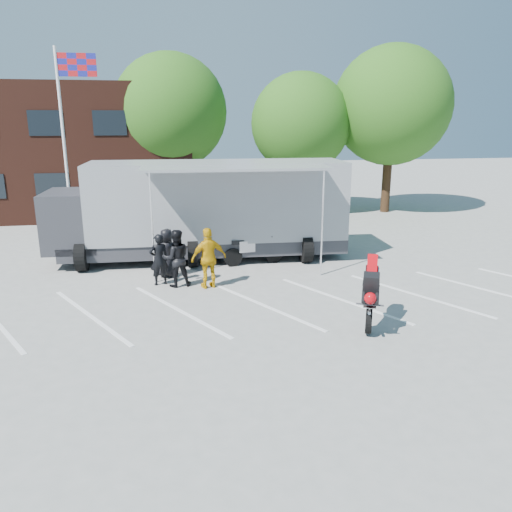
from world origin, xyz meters
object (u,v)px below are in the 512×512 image
object	(u,v)px
tree_right	(392,106)
parked_motorcycle	(254,264)
tree_left	(170,112)
spectator_leather_a	(167,253)
flagpole	(68,123)
spectator_hivis	(209,258)
spectator_leather_c	(176,258)
spectator_leather_b	(159,259)
stunt_bike_rider	(368,324)
transporter_truck	(206,258)
tree_mid	(301,124)

from	to	relation	value
tree_right	parked_motorcycle	xyz separation A→B (m)	(-9.34, -9.34, -5.88)
tree_left	spectator_leather_a	xyz separation A→B (m)	(-0.47, -11.82, -4.73)
flagpole	tree_left	bearing A→B (deg)	54.72
spectator_hivis	tree_right	bearing A→B (deg)	-148.10
tree_right	spectator_leather_a	xyz separation A→B (m)	(-12.47, -10.32, -5.04)
spectator_hivis	spectator_leather_c	bearing A→B (deg)	-32.89
flagpole	spectator_leather_b	distance (m)	8.58
spectator_leather_c	spectator_leather_b	bearing A→B (deg)	-32.76
flagpole	stunt_bike_rider	size ratio (longest dim) A/B	3.85
tree_right	parked_motorcycle	bearing A→B (deg)	-134.98
parked_motorcycle	spectator_leather_a	xyz separation A→B (m)	(-3.13, -0.97, 0.84)
spectator_leather_a	spectator_leather_b	distance (m)	0.82
transporter_truck	spectator_hivis	distance (m)	3.66
tree_left	spectator_leather_b	world-z (taller)	tree_left
flagpole	stunt_bike_rider	distance (m)	14.94
parked_motorcycle	tree_right	bearing A→B (deg)	-53.22
spectator_leather_a	spectator_leather_b	size ratio (longest dim) A/B	0.99
tree_left	parked_motorcycle	distance (m)	12.48
transporter_truck	spectator_leather_b	distance (m)	3.51
tree_mid	spectator_leather_c	xyz separation A→B (m)	(-7.18, -11.85, -4.02)
tree_mid	spectator_leather_c	bearing A→B (deg)	-121.23
tree_mid	spectator_leather_b	xyz separation A→B (m)	(-7.73, -11.59, -4.10)
spectator_leather_b	tree_mid	bearing A→B (deg)	-140.13
flagpole	tree_right	world-z (taller)	tree_right
tree_mid	stunt_bike_rider	world-z (taller)	tree_mid
tree_right	stunt_bike_rider	bearing A→B (deg)	-115.46
spectator_leather_a	spectator_leather_c	size ratio (longest dim) A/B	0.90
flagpole	spectator_hivis	size ratio (longest dim) A/B	4.12
tree_mid	spectator_hivis	bearing A→B (deg)	-116.88
spectator_leather_c	tree_right	bearing A→B (deg)	-144.56
tree_right	spectator_leather_c	bearing A→B (deg)	-137.03
spectator_leather_c	spectator_leather_a	bearing A→B (deg)	-81.93
spectator_leather_a	spectator_hivis	size ratio (longest dim) A/B	0.86
flagpole	parked_motorcycle	bearing A→B (deg)	-35.05
tree_mid	parked_motorcycle	distance (m)	11.84
tree_right	spectator_hivis	bearing A→B (deg)	-133.72
transporter_truck	spectator_leather_b	xyz separation A→B (m)	(-1.74, -2.93, 0.84)
tree_left	spectator_leather_a	size ratio (longest dim) A/B	5.17
transporter_truck	spectator_leather_c	distance (m)	3.52
tree_mid	spectator_leather_b	bearing A→B (deg)	-123.69
stunt_bike_rider	spectator_leather_c	distance (m)	6.38
stunt_bike_rider	spectator_leather_c	size ratio (longest dim) A/B	1.12
stunt_bike_rider	tree_right	bearing A→B (deg)	88.17
spectator_hivis	tree_mid	bearing A→B (deg)	-131.25
transporter_truck	stunt_bike_rider	distance (m)	8.08
spectator_leather_a	transporter_truck	bearing A→B (deg)	-110.87
transporter_truck	spectator_hivis	world-z (taller)	spectator_hivis
tree_mid	spectator_leather_a	world-z (taller)	tree_mid
tree_left	transporter_truck	distance (m)	11.20
tree_left	tree_right	bearing A→B (deg)	-7.13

